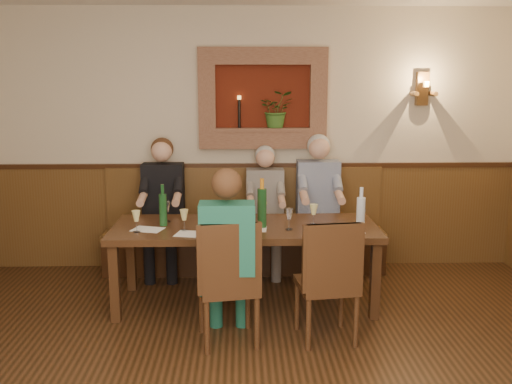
# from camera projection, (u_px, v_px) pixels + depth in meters

# --- Properties ---
(room_shell) EXTENTS (6.04, 6.04, 2.82)m
(room_shell) POSITION_uv_depth(u_px,v_px,m) (247.00, 112.00, 3.14)
(room_shell) COLOR beige
(room_shell) RESTS_ON ground
(wainscoting) EXTENTS (6.02, 6.02, 1.15)m
(wainscoting) POSITION_uv_depth(u_px,v_px,m) (248.00, 331.00, 3.40)
(wainscoting) COLOR brown
(wainscoting) RESTS_ON ground
(wall_niche) EXTENTS (1.36, 0.30, 1.06)m
(wall_niche) POSITION_uv_depth(u_px,v_px,m) (267.00, 103.00, 6.05)
(wall_niche) COLOR #571A0C
(wall_niche) RESTS_ON ground
(wall_sconce) EXTENTS (0.25, 0.20, 0.35)m
(wall_sconce) POSITION_uv_depth(u_px,v_px,m) (423.00, 90.00, 6.05)
(wall_sconce) COLOR brown
(wall_sconce) RESTS_ON ground
(dining_table) EXTENTS (2.40, 0.90, 0.75)m
(dining_table) POSITION_uv_depth(u_px,v_px,m) (245.00, 233.00, 5.19)
(dining_table) COLOR #311D0E
(dining_table) RESTS_ON ground
(bench) EXTENTS (3.00, 0.45, 1.11)m
(bench) POSITION_uv_depth(u_px,v_px,m) (245.00, 241.00, 6.19)
(bench) COLOR #381E0F
(bench) RESTS_ON ground
(chair_near_left) EXTENTS (0.52, 0.52, 1.02)m
(chair_near_left) POSITION_uv_depth(u_px,v_px,m) (229.00, 307.00, 4.49)
(chair_near_left) COLOR #311D0E
(chair_near_left) RESTS_ON ground
(chair_near_right) EXTENTS (0.50, 0.50, 1.01)m
(chair_near_right) POSITION_uv_depth(u_px,v_px,m) (327.00, 305.00, 4.55)
(chair_near_right) COLOR #311D0E
(chair_near_right) RESTS_ON ground
(person_bench_left) EXTENTS (0.43, 0.53, 1.45)m
(person_bench_left) POSITION_uv_depth(u_px,v_px,m) (163.00, 219.00, 6.00)
(person_bench_left) COLOR black
(person_bench_left) RESTS_ON ground
(person_bench_mid) EXTENTS (0.40, 0.49, 1.37)m
(person_bench_mid) POSITION_uv_depth(u_px,v_px,m) (265.00, 222.00, 6.04)
(person_bench_mid) COLOR #5C5554
(person_bench_mid) RESTS_ON ground
(person_bench_right) EXTENTS (0.45, 0.55, 1.49)m
(person_bench_right) POSITION_uv_depth(u_px,v_px,m) (318.00, 217.00, 6.04)
(person_bench_right) COLOR navy
(person_bench_right) RESTS_ON ground
(person_chair_front) EXTENTS (0.42, 0.51, 1.42)m
(person_chair_front) POSITION_uv_depth(u_px,v_px,m) (228.00, 271.00, 4.45)
(person_chair_front) COLOR #185653
(person_chair_front) RESTS_ON ground
(spittoon_bucket) EXTENTS (0.25, 0.25, 0.22)m
(spittoon_bucket) POSITION_uv_depth(u_px,v_px,m) (244.00, 216.00, 5.08)
(spittoon_bucket) COLOR red
(spittoon_bucket) RESTS_ON dining_table
(wine_bottle_green_a) EXTENTS (0.09, 0.09, 0.44)m
(wine_bottle_green_a) POSITION_uv_depth(u_px,v_px,m) (262.00, 207.00, 5.08)
(wine_bottle_green_a) COLOR #19471E
(wine_bottle_green_a) RESTS_ON dining_table
(wine_bottle_green_b) EXTENTS (0.09, 0.09, 0.38)m
(wine_bottle_green_b) POSITION_uv_depth(u_px,v_px,m) (163.00, 209.00, 5.15)
(wine_bottle_green_b) COLOR #19471E
(wine_bottle_green_b) RESTS_ON dining_table
(water_bottle) EXTENTS (0.08, 0.08, 0.40)m
(water_bottle) POSITION_uv_depth(u_px,v_px,m) (361.00, 214.00, 4.93)
(water_bottle) COLOR silver
(water_bottle) RESTS_ON dining_table
(tasting_sheet_a) EXTENTS (0.31, 0.26, 0.00)m
(tasting_sheet_a) POSITION_uv_depth(u_px,v_px,m) (148.00, 229.00, 5.04)
(tasting_sheet_a) COLOR white
(tasting_sheet_a) RESTS_ON dining_table
(tasting_sheet_b) EXTENTS (0.30, 0.23, 0.00)m
(tasting_sheet_b) POSITION_uv_depth(u_px,v_px,m) (250.00, 229.00, 5.06)
(tasting_sheet_b) COLOR white
(tasting_sheet_b) RESTS_ON dining_table
(tasting_sheet_c) EXTENTS (0.31, 0.22, 0.00)m
(tasting_sheet_c) POSITION_uv_depth(u_px,v_px,m) (346.00, 230.00, 5.02)
(tasting_sheet_c) COLOR white
(tasting_sheet_c) RESTS_ON dining_table
(tasting_sheet_d) EXTENTS (0.32, 0.26, 0.00)m
(tasting_sheet_d) POSITION_uv_depth(u_px,v_px,m) (193.00, 234.00, 4.89)
(tasting_sheet_d) COLOR white
(tasting_sheet_d) RESTS_ON dining_table
(wine_glass_0) EXTENTS (0.08, 0.08, 0.19)m
(wine_glass_0) POSITION_uv_depth(u_px,v_px,m) (248.00, 220.00, 4.99)
(wine_glass_0) COLOR #EEE68E
(wine_glass_0) RESTS_ON dining_table
(wine_glass_1) EXTENTS (0.08, 0.08, 0.19)m
(wine_glass_1) POSITION_uv_depth(u_px,v_px,m) (314.00, 215.00, 5.18)
(wine_glass_1) COLOR #EEE68E
(wine_glass_1) RESTS_ON dining_table
(wine_glass_2) EXTENTS (0.08, 0.08, 0.19)m
(wine_glass_2) POSITION_uv_depth(u_px,v_px,m) (289.00, 219.00, 5.02)
(wine_glass_2) COLOR white
(wine_glass_2) RESTS_ON dining_table
(wine_glass_3) EXTENTS (0.08, 0.08, 0.19)m
(wine_glass_3) POSITION_uv_depth(u_px,v_px,m) (263.00, 212.00, 5.28)
(wine_glass_3) COLOR #EEE68E
(wine_glass_3) RESTS_ON dining_table
(wine_glass_4) EXTENTS (0.08, 0.08, 0.19)m
(wine_glass_4) POSITION_uv_depth(u_px,v_px,m) (361.00, 220.00, 4.99)
(wine_glass_4) COLOR white
(wine_glass_4) RESTS_ON dining_table
(wine_glass_5) EXTENTS (0.08, 0.08, 0.19)m
(wine_glass_5) POSITION_uv_depth(u_px,v_px,m) (167.00, 212.00, 5.29)
(wine_glass_5) COLOR white
(wine_glass_5) RESTS_ON dining_table
(wine_glass_6) EXTENTS (0.08, 0.08, 0.19)m
(wine_glass_6) POSITION_uv_depth(u_px,v_px,m) (136.00, 221.00, 4.94)
(wine_glass_6) COLOR #EEE68E
(wine_glass_6) RESTS_ON dining_table
(wine_glass_7) EXTENTS (0.08, 0.08, 0.19)m
(wine_glass_7) POSITION_uv_depth(u_px,v_px,m) (184.00, 220.00, 4.98)
(wine_glass_7) COLOR #EEE68E
(wine_glass_7) RESTS_ON dining_table
(wine_glass_8) EXTENTS (0.08, 0.08, 0.19)m
(wine_glass_8) POSITION_uv_depth(u_px,v_px,m) (228.00, 225.00, 4.83)
(wine_glass_8) COLOR #EEE68E
(wine_glass_8) RESTS_ON dining_table
(wine_glass_9) EXTENTS (0.08, 0.08, 0.19)m
(wine_glass_9) POSITION_uv_depth(u_px,v_px,m) (213.00, 212.00, 5.28)
(wine_glass_9) COLOR white
(wine_glass_9) RESTS_ON dining_table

